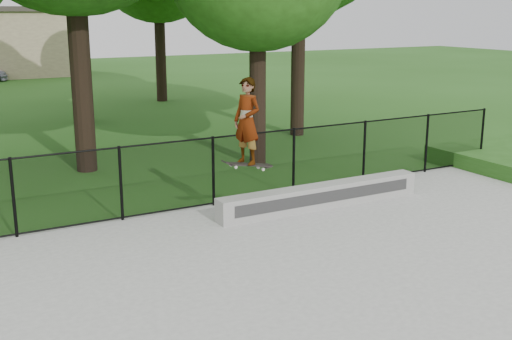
# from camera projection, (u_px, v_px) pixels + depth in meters

# --- Properties ---
(ground) EXTENTS (100.00, 100.00, 0.00)m
(ground) POSITION_uv_depth(u_px,v_px,m) (401.00, 323.00, 8.68)
(ground) COLOR #255518
(ground) RESTS_ON ground
(concrete_slab) EXTENTS (14.00, 12.00, 0.06)m
(concrete_slab) POSITION_uv_depth(u_px,v_px,m) (401.00, 321.00, 8.67)
(concrete_slab) COLOR gray
(concrete_slab) RESTS_ON ground
(grind_ledge) EXTENTS (4.80, 0.40, 0.49)m
(grind_ledge) POSITION_uv_depth(u_px,v_px,m) (321.00, 196.00, 13.50)
(grind_ledge) COLOR #A8A7A3
(grind_ledge) RESTS_ON concrete_slab
(skater_airborne) EXTENTS (0.83, 0.70, 1.81)m
(skater_airborne) POSITION_uv_depth(u_px,v_px,m) (247.00, 123.00, 12.19)
(skater_airborne) COLOR black
(skater_airborne) RESTS_ON ground
(chainlink_fence) EXTENTS (16.06, 0.06, 1.50)m
(chainlink_fence) POSITION_uv_depth(u_px,v_px,m) (213.00, 171.00, 13.48)
(chainlink_fence) COLOR black
(chainlink_fence) RESTS_ON concrete_slab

